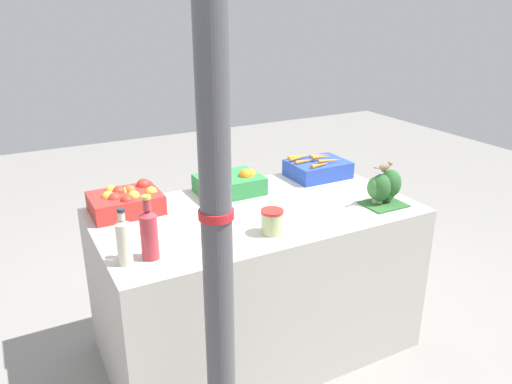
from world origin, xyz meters
TOP-DOWN VIEW (x-y plane):
  - ground_plane at (0.00, 0.00)m, footprint 10.00×10.00m
  - market_table at (0.00, 0.00)m, footprint 1.67×0.92m
  - support_pole at (-0.55, -0.76)m, footprint 0.12×0.12m
  - apple_crate at (-0.61, 0.29)m, footprint 0.36×0.27m
  - orange_crate at (-0.01, 0.29)m, footprint 0.36×0.27m
  - carrot_crate at (0.59, 0.29)m, footprint 0.36×0.27m
  - broccoli_pile at (0.66, -0.24)m, footprint 0.22×0.18m
  - juice_bottle_cloudy at (-0.76, -0.26)m, footprint 0.06×0.06m
  - juice_bottle_ruby at (-0.65, -0.26)m, footprint 0.08×0.08m
  - pickle_jar at (-0.07, -0.29)m, footprint 0.11×0.11m
  - sparrow_bird at (0.64, -0.25)m, footprint 0.14×0.04m

SIDE VIEW (x-z plane):
  - ground_plane at x=0.00m, z-range 0.00..0.00m
  - market_table at x=0.00m, z-range 0.00..0.86m
  - carrot_crate at x=0.59m, z-range 0.84..0.98m
  - pickle_jar at x=-0.07m, z-range 0.86..0.98m
  - orange_crate at x=-0.01m, z-range 0.85..0.99m
  - apple_crate at x=-0.61m, z-range 0.85..0.99m
  - broccoli_pile at x=0.66m, z-range 0.86..1.05m
  - juice_bottle_cloudy at x=-0.76m, z-range 0.84..1.09m
  - juice_bottle_ruby at x=-0.65m, z-range 0.83..1.12m
  - sparrow_bird at x=0.64m, z-range 1.05..1.10m
  - support_pole at x=-0.55m, z-range 0.00..2.25m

